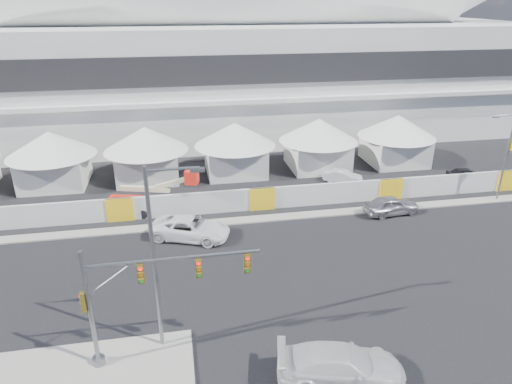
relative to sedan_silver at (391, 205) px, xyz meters
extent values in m
plane|color=black|center=(-16.72, -11.55, -0.81)|extent=(160.00, 160.00, 0.00)
cube|color=gray|center=(-22.72, -14.55, -0.74)|extent=(10.00, 5.00, 0.15)
cube|color=gray|center=(3.28, 0.95, -0.75)|extent=(80.00, 1.20, 0.12)
cube|color=silver|center=(-8.72, 30.45, 6.19)|extent=(80.00, 24.00, 14.00)
cube|color=black|center=(-8.72, 18.30, 8.99)|extent=(68.00, 0.30, 3.20)
cube|color=silver|center=(-8.72, 18.05, 5.49)|extent=(72.00, 0.80, 0.50)
cube|color=silver|center=(-29.72, 12.45, 0.69)|extent=(6.00, 6.00, 3.00)
cone|color=silver|center=(-29.72, 12.45, 3.39)|extent=(8.40, 8.40, 2.40)
cube|color=silver|center=(-20.72, 12.45, 0.69)|extent=(6.00, 6.00, 3.00)
cone|color=silver|center=(-20.72, 12.45, 3.39)|extent=(8.40, 8.40, 2.40)
cube|color=silver|center=(-11.72, 12.45, 0.69)|extent=(6.00, 6.00, 3.00)
cone|color=silver|center=(-11.72, 12.45, 3.39)|extent=(8.40, 8.40, 2.40)
cube|color=silver|center=(-2.72, 12.45, 0.69)|extent=(6.00, 6.00, 3.00)
cone|color=silver|center=(-2.72, 12.45, 3.39)|extent=(8.40, 8.40, 2.40)
cube|color=silver|center=(6.28, 12.45, 0.69)|extent=(6.00, 6.00, 3.00)
cone|color=silver|center=(6.28, 12.45, 3.39)|extent=(8.40, 8.40, 2.40)
cube|color=silver|center=(-10.72, 2.95, 0.19)|extent=(70.00, 0.25, 2.00)
imported|color=#A8A8AC|center=(0.00, 0.00, 0.00)|extent=(2.33, 4.92, 1.63)
imported|color=white|center=(-17.15, -1.17, 0.03)|extent=(4.80, 6.67, 1.69)
imported|color=silver|center=(-10.74, -16.83, 0.08)|extent=(3.75, 6.55, 1.79)
imported|color=silver|center=(-1.51, 7.66, -0.18)|extent=(3.08, 3.97, 1.26)
imported|color=black|center=(11.01, 5.98, -0.16)|extent=(2.08, 4.02, 1.31)
cylinder|color=slate|center=(-22.40, -13.77, 2.60)|extent=(0.22, 0.22, 6.52)
cylinder|color=slate|center=(-22.40, -13.77, -0.46)|extent=(0.63, 0.63, 0.40)
cylinder|color=slate|center=(-18.28, -13.77, 5.04)|extent=(8.26, 0.14, 0.14)
cube|color=#594714|center=(-19.87, -13.77, 4.40)|extent=(0.32, 0.22, 1.05)
cube|color=#594714|center=(-17.15, -13.77, 4.40)|extent=(0.32, 0.22, 1.05)
cube|color=#594714|center=(-14.78, -13.77, 4.40)|extent=(0.32, 0.22, 1.05)
cube|color=#594714|center=(-22.63, -13.77, 3.14)|extent=(0.22, 0.32, 1.05)
cylinder|color=gray|center=(-19.27, -12.88, 4.38)|extent=(0.20, 0.20, 10.08)
cylinder|color=gray|center=(-18.04, -12.88, 9.20)|extent=(2.46, 0.13, 0.13)
cube|color=gray|center=(-16.92, -12.88, 9.08)|extent=(0.67, 0.28, 0.17)
cylinder|color=slate|center=(10.92, 0.95, 3.25)|extent=(0.16, 0.16, 8.12)
cylinder|color=slate|center=(9.93, 0.95, 7.13)|extent=(1.99, 0.11, 0.11)
cube|color=slate|center=(9.03, 0.95, 7.04)|extent=(0.54, 0.23, 0.14)
cube|color=yellow|center=(11.15, 0.95, 4.60)|extent=(0.03, 0.54, 1.26)
cube|color=red|center=(-21.93, 4.32, -0.19)|extent=(4.44, 2.89, 1.25)
cube|color=beige|center=(-20.56, 4.32, 1.46)|extent=(4.26, 1.59, 0.40)
cube|color=beige|center=(-18.06, 4.32, 2.15)|extent=(3.31, 1.27, 1.38)
cube|color=red|center=(-16.47, 4.32, 2.71)|extent=(1.27, 1.27, 1.14)
camera|label=1|loc=(-17.84, -32.67, 16.39)|focal=32.00mm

